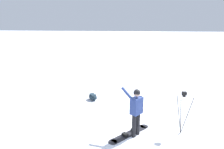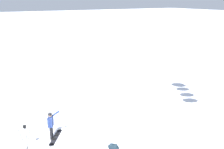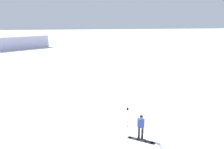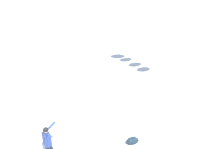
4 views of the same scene
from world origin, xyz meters
name	(u,v)px [view 3 (image 3 of 4)]	position (x,y,z in m)	size (l,w,h in m)	color
ground_plane	(131,141)	(0.00, 0.00, 0.00)	(300.00, 300.00, 0.00)	white
snowboarder	(141,124)	(0.66, 0.20, 1.00)	(0.48, 0.76, 1.67)	black
snowboard	(141,140)	(0.63, 0.00, 0.02)	(1.55, 1.18, 0.10)	black
camera_tripod	(128,114)	(0.15, 1.71, 1.07)	(0.56, 0.55, 1.51)	#262628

